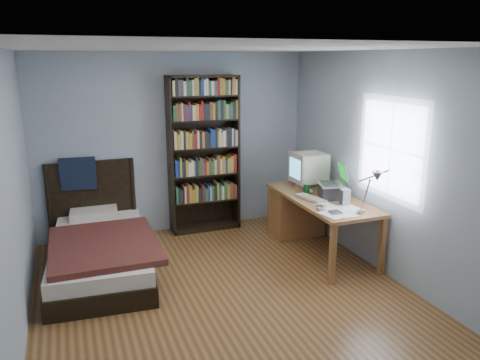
{
  "coord_description": "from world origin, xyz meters",
  "views": [
    {
      "loc": [
        -1.42,
        -4.25,
        2.41
      ],
      "look_at": [
        0.41,
        0.59,
        1.06
      ],
      "focal_mm": 35.0,
      "sensor_mm": 36.0,
      "label": 1
    }
  ],
  "objects": [
    {
      "name": "laptop",
      "position": [
        1.6,
        0.54,
        0.85
      ],
      "size": [
        0.45,
        0.43,
        0.45
      ],
      "color": "#2D2D30",
      "rests_on": "desk"
    },
    {
      "name": "desk_lamp",
      "position": [
        1.48,
        -0.45,
        1.21
      ],
      "size": [
        0.23,
        0.5,
        0.6
      ],
      "color": "#99999E",
      "rests_on": "desk"
    },
    {
      "name": "desk",
      "position": [
        1.51,
        1.09,
        0.42
      ],
      "size": [
        0.75,
        1.74,
        0.73
      ],
      "color": "brown",
      "rests_on": "floor"
    },
    {
      "name": "phone_silver",
      "position": [
        1.29,
        0.26,
        0.74
      ],
      "size": [
        0.08,
        0.12,
        0.02
      ],
      "primitive_type": "cube",
      "rotation": [
        0.0,
        0.0,
        0.27
      ],
      "color": "#B5B5BA",
      "rests_on": "desk"
    },
    {
      "name": "phone_grey",
      "position": [
        1.23,
        0.18,
        0.74
      ],
      "size": [
        0.05,
        0.09,
        0.02
      ],
      "primitive_type": "cube",
      "rotation": [
        0.0,
        0.0,
        -0.1
      ],
      "color": "gray",
      "rests_on": "desk"
    },
    {
      "name": "external_drive",
      "position": [
        1.31,
        -0.01,
        0.74
      ],
      "size": [
        0.12,
        0.12,
        0.03
      ],
      "primitive_type": "cube",
      "rotation": [
        0.0,
        0.0,
        -0.03
      ],
      "color": "gray",
      "rests_on": "desk"
    },
    {
      "name": "keyboard",
      "position": [
        1.34,
        0.58,
        0.74
      ],
      "size": [
        0.26,
        0.44,
        0.04
      ],
      "primitive_type": "cube",
      "rotation": [
        0.0,
        0.07,
        0.25
      ],
      "color": "#B6A998",
      "rests_on": "desk"
    },
    {
      "name": "speaker",
      "position": [
        1.59,
        0.23,
        0.83
      ],
      "size": [
        0.1,
        0.1,
        0.2
      ],
      "primitive_type": "cube",
      "rotation": [
        0.0,
        0.0,
        -0.07
      ],
      "color": "gray",
      "rests_on": "desk"
    },
    {
      "name": "mouse",
      "position": [
        1.47,
        0.86,
        0.75
      ],
      "size": [
        0.07,
        0.12,
        0.04
      ],
      "primitive_type": "ellipsoid",
      "color": "silver",
      "rests_on": "desk"
    },
    {
      "name": "bookshelf",
      "position": [
        0.38,
        1.94,
        1.1
      ],
      "size": [
        0.99,
        0.3,
        2.19
      ],
      "color": "black",
      "rests_on": "floor"
    },
    {
      "name": "room",
      "position": [
        0.03,
        -0.0,
        1.25
      ],
      "size": [
        4.2,
        4.24,
        2.5
      ],
      "color": "brown",
      "rests_on": "ground"
    },
    {
      "name": "bed",
      "position": [
        -1.16,
        1.12,
        0.25
      ],
      "size": [
        1.24,
        2.24,
        1.16
      ],
      "color": "black",
      "rests_on": "floor"
    },
    {
      "name": "crt_monitor",
      "position": [
        1.56,
        1.07,
        1.0
      ],
      "size": [
        0.42,
        0.4,
        0.48
      ],
      "color": "beige",
      "rests_on": "desk"
    },
    {
      "name": "soda_can",
      "position": [
        1.39,
        0.8,
        0.8
      ],
      "size": [
        0.07,
        0.07,
        0.13
      ],
      "primitive_type": "cylinder",
      "color": "#073813",
      "rests_on": "desk"
    }
  ]
}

